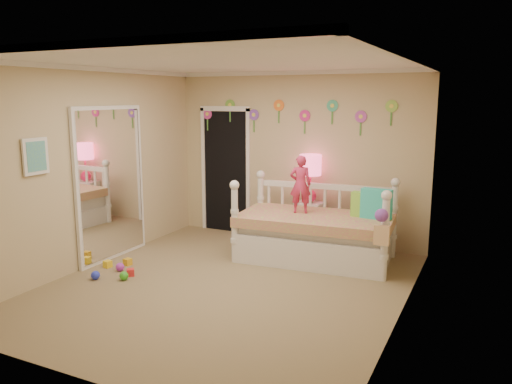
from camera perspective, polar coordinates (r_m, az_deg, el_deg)
The scene contains 18 objects.
floor at distance 6.10m, azimuth -3.35°, elevation -10.61°, with size 4.00×4.50×0.01m, color #7F684C.
ceiling at distance 5.70m, azimuth -3.64°, elevation 14.54°, with size 4.00×4.50×0.01m, color white.
back_wall at distance 7.78m, azimuth 4.63°, elevation 3.90°, with size 4.00×0.01×2.60m, color tan.
left_wall at distance 6.95m, azimuth -18.06°, elevation 2.59°, with size 0.01×4.50×2.60m, color tan.
right_wall at distance 5.10m, azimuth 16.51°, elevation -0.08°, with size 0.01×4.50×2.60m, color tan.
crown_molding at distance 5.70m, azimuth -3.64°, elevation 14.24°, with size 4.00×4.50×0.06m, color white, non-canonical shape.
daybed at distance 6.95m, azimuth 6.73°, elevation -3.10°, with size 2.10×1.13×1.14m, color white, non-canonical shape.
pillow_turquoise at distance 6.83m, azimuth 13.44°, elevation -1.31°, with size 0.40×0.14×0.40m, color #2AD4BC.
pillow_lime at distance 6.89m, azimuth 12.19°, elevation -1.42°, with size 0.35×0.13×0.33m, color #8EDF44.
child at distance 6.95m, azimuth 5.04°, elevation 0.87°, with size 0.29×0.19×0.80m, color #D5305C.
nightstand at distance 7.69m, azimuth 6.03°, elevation -3.56°, with size 0.39×0.30×0.66m, color white.
table_lamp at distance 7.54m, azimuth 6.15°, elevation 2.39°, with size 0.33×0.33×0.72m.
closet_doorway at distance 8.33m, azimuth -3.48°, elevation 2.52°, with size 0.90×0.04×2.07m, color black.
flower_decals at distance 7.76m, azimuth 4.04°, elevation 8.63°, with size 3.40×0.02×0.50m, color #B2668C, non-canonical shape.
mirror_closet at distance 7.18m, azimuth -16.06°, elevation 0.92°, with size 0.07×1.30×2.10m, color white.
wall_picture at distance 6.29m, azimuth -23.65°, elevation 3.72°, with size 0.05×0.34×0.42m, color white.
hanging_bag at distance 6.15m, azimuth 13.89°, elevation -3.98°, with size 0.20×0.16×0.36m, color beige, non-canonical shape.
toy_scatter at distance 6.95m, azimuth -14.74°, elevation -7.80°, with size 0.80×1.30×0.11m, color #996666, non-canonical shape.
Camera 1 is at (2.78, -4.96, 2.21)m, focal length 35.41 mm.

